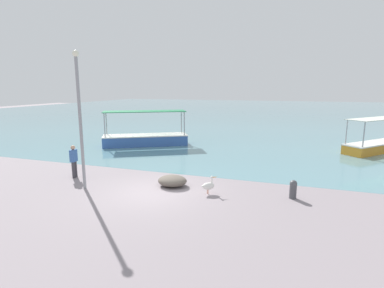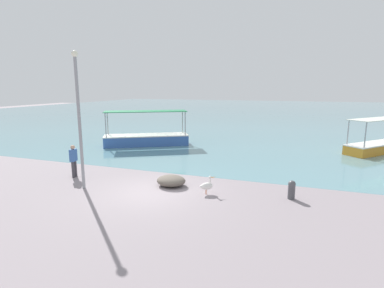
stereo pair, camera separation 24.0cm
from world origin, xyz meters
name	(u,v)px [view 1 (the left image)]	position (x,y,z in m)	size (l,w,h in m)	color
ground	(152,192)	(0.00, 0.00, 0.00)	(120.00, 120.00, 0.00)	gray
harbor_water	(262,111)	(0.00, 48.00, 0.00)	(110.00, 90.00, 0.00)	#618F98
fishing_boat_near_right	(381,144)	(11.94, 13.24, 0.52)	(5.86, 6.17, 2.43)	orange
fishing_boat_near_left	(145,138)	(-5.36, 9.75, 0.58)	(6.64, 4.82, 2.74)	#365EAC
pelican	(209,186)	(2.43, 0.60, 0.38)	(0.69, 0.60, 0.80)	#E0997A
lamp_post	(80,114)	(-3.16, -0.54, 3.43)	(0.28, 0.28, 6.13)	gray
mooring_bollard	(293,189)	(5.92, 1.22, 0.42)	(0.31, 0.31, 0.79)	#47474C
fisherman_standing	(74,160)	(-4.77, 0.73, 0.91)	(0.27, 0.43, 1.69)	#3A373F
net_pile	(172,181)	(0.52, 1.09, 0.25)	(1.38, 1.17, 0.50)	#61584E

